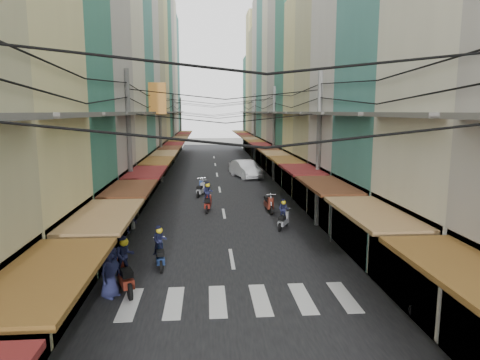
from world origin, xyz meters
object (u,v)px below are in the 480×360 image
bicycle (395,247)px  market_umbrella (459,241)px  traffic_sign (331,203)px  white_car (246,177)px

bicycle → market_umbrella: market_umbrella is taller
bicycle → traffic_sign: traffic_sign is taller
market_umbrella → traffic_sign: 6.69m
white_car → traffic_sign: bearing=-99.2°
traffic_sign → market_umbrella: bearing=-68.8°
white_car → market_umbrella: bearing=-95.5°
bicycle → traffic_sign: 3.44m
white_car → bicycle: size_ratio=3.67×
white_car → bicycle: (4.89, -21.08, 0.00)m
white_car → market_umbrella: (4.59, -26.35, 1.92)m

